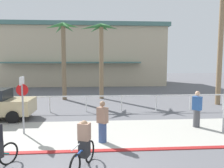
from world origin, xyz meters
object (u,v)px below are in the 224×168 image
(pedestrian_0, at_px, (197,110))
(palm_tree_2, at_px, (101,43))
(palm_tree_3, at_px, (223,4))
(pedestrian_1, at_px, (102,124))
(stop_sign_bike_lane, at_px, (22,97))
(palm_tree_1, at_px, (63,44))
(cyclist_blue_0, at_px, (84,146))

(pedestrian_0, bearing_deg, palm_tree_2, 117.10)
(palm_tree_3, distance_m, pedestrian_1, 13.02)
(stop_sign_bike_lane, bearing_deg, pedestrian_1, -20.35)
(palm_tree_1, distance_m, palm_tree_3, 12.33)
(cyclist_blue_0, relative_size, pedestrian_0, 0.97)
(stop_sign_bike_lane, bearing_deg, cyclist_blue_0, -50.10)
(palm_tree_2, bearing_deg, pedestrian_1, -90.98)
(palm_tree_3, height_order, pedestrian_0, palm_tree_3)
(cyclist_blue_0, xyz_separation_m, pedestrian_1, (0.63, 2.10, 0.08))
(cyclist_blue_0, bearing_deg, palm_tree_1, 100.53)
(pedestrian_0, distance_m, pedestrian_1, 4.95)
(palm_tree_1, distance_m, palm_tree_2, 3.10)
(palm_tree_2, height_order, cyclist_blue_0, palm_tree_2)
(pedestrian_0, bearing_deg, cyclist_blue_0, -144.02)
(palm_tree_1, xyz_separation_m, palm_tree_2, (3.08, 0.30, 0.07))
(palm_tree_1, xyz_separation_m, pedestrian_1, (2.90, -10.14, -3.83))
(palm_tree_1, height_order, pedestrian_0, palm_tree_1)
(palm_tree_1, height_order, palm_tree_3, palm_tree_3)
(palm_tree_2, height_order, pedestrian_1, palm_tree_2)
(palm_tree_3, bearing_deg, palm_tree_2, 159.00)
(stop_sign_bike_lane, distance_m, palm_tree_2, 10.30)
(stop_sign_bike_lane, relative_size, palm_tree_1, 0.40)
(stop_sign_bike_lane, bearing_deg, pedestrian_0, 3.11)
(palm_tree_3, bearing_deg, pedestrian_1, -140.79)
(palm_tree_1, xyz_separation_m, pedestrian_0, (7.55, -8.42, -3.77))
(palm_tree_2, distance_m, cyclist_blue_0, 13.19)
(palm_tree_3, bearing_deg, stop_sign_bike_lane, -154.36)
(palm_tree_2, distance_m, palm_tree_3, 9.54)
(stop_sign_bike_lane, height_order, pedestrian_0, stop_sign_bike_lane)
(palm_tree_3, relative_size, cyclist_blue_0, 5.68)
(palm_tree_2, relative_size, palm_tree_3, 0.64)
(palm_tree_1, relative_size, palm_tree_3, 0.64)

